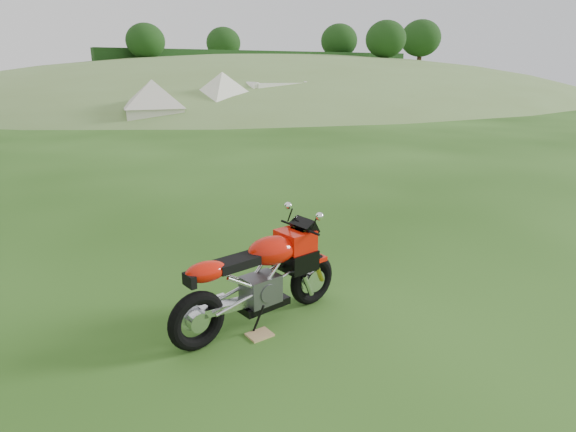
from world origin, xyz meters
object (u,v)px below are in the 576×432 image
plywood_board (260,335)px  tent_right (223,95)px  tent_mid (153,100)px  sport_motorcycle (259,272)px  caravan (276,99)px

plywood_board → tent_right: bearing=65.6°
tent_mid → sport_motorcycle: bearing=-91.3°
tent_right → tent_mid: bearing=174.6°
sport_motorcycle → caravan: size_ratio=0.51×
sport_motorcycle → plywood_board: sport_motorcycle is taller
plywood_board → tent_right: tent_right is taller
plywood_board → tent_right: (9.25, 20.43, 1.25)m
tent_mid → tent_right: (3.92, 0.31, 0.11)m
tent_mid → caravan: 7.48m
sport_motorcycle → tent_mid: (5.20, 19.90, 0.55)m
tent_mid → caravan: size_ratio=0.67×
tent_mid → caravan: bearing=18.3°
tent_right → sport_motorcycle: bearing=-124.3°
caravan → sport_motorcycle: bearing=-121.8°
sport_motorcycle → caravan: caravan is taller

